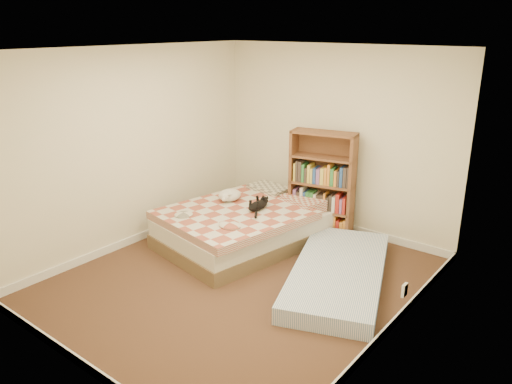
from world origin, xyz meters
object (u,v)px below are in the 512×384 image
Objects in this scene: bed at (245,225)px; floor_mattress at (338,273)px; bookshelf at (322,196)px; black_cat at (259,205)px; white_dog at (230,195)px.

floor_mattress is (1.48, -0.16, -0.15)m from bed.
bookshelf is 0.93m from black_cat.
white_dog reaches higher than bed.
white_dog reaches higher than black_cat.
black_cat is at bearing 33.22° from bed.
bookshelf is 1.43m from floor_mattress.
bed is 3.93× the size of black_cat.
black_cat reaches higher than bed.
bookshelf reaches higher than floor_mattress.
white_dog is at bearing 176.40° from bed.
black_cat is (0.18, 0.07, 0.30)m from bed.
bed reaches higher than floor_mattress.
white_dog is (-0.51, 0.01, 0.02)m from black_cat.
bookshelf is 2.48× the size of black_cat.
bookshelf is at bearing 65.40° from bed.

